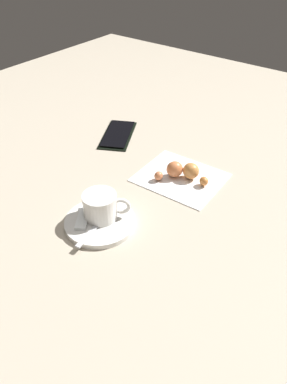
# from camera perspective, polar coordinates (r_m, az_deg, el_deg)

# --- Properties ---
(ground_plane) EXTENTS (1.80, 1.80, 0.00)m
(ground_plane) POSITION_cam_1_polar(r_m,az_deg,el_deg) (0.79, 1.13, -0.74)
(ground_plane) COLOR #B4A892
(saucer) EXTENTS (0.14, 0.14, 0.01)m
(saucer) POSITION_cam_1_polar(r_m,az_deg,el_deg) (0.73, -6.66, -4.61)
(saucer) COLOR white
(saucer) RESTS_ON ground
(espresso_cup) EXTENTS (0.07, 0.08, 0.05)m
(espresso_cup) POSITION_cam_1_polar(r_m,az_deg,el_deg) (0.71, -6.53, -2.12)
(espresso_cup) COLOR white
(espresso_cup) RESTS_ON saucer
(teaspoon) EXTENTS (0.13, 0.04, 0.01)m
(teaspoon) POSITION_cam_1_polar(r_m,az_deg,el_deg) (0.72, -6.30, -4.09)
(teaspoon) COLOR silver
(teaspoon) RESTS_ON saucer
(sugar_packet) EXTENTS (0.07, 0.05, 0.01)m
(sugar_packet) POSITION_cam_1_polar(r_m,az_deg,el_deg) (0.73, -9.23, -3.87)
(sugar_packet) COLOR white
(sugar_packet) RESTS_ON saucer
(napkin) EXTENTS (0.16, 0.19, 0.00)m
(napkin) POSITION_cam_1_polar(r_m,az_deg,el_deg) (0.85, 5.68, 2.29)
(napkin) COLOR white
(napkin) RESTS_ON ground
(croissant) EXTENTS (0.08, 0.11, 0.04)m
(croissant) POSITION_cam_1_polar(r_m,az_deg,el_deg) (0.83, 5.96, 3.20)
(croissant) COLOR #CB793A
(croissant) RESTS_ON napkin
(cell_phone) EXTENTS (0.17, 0.14, 0.01)m
(cell_phone) POSITION_cam_1_polar(r_m,az_deg,el_deg) (1.01, -3.95, 8.80)
(cell_phone) COLOR black
(cell_phone) RESTS_ON ground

